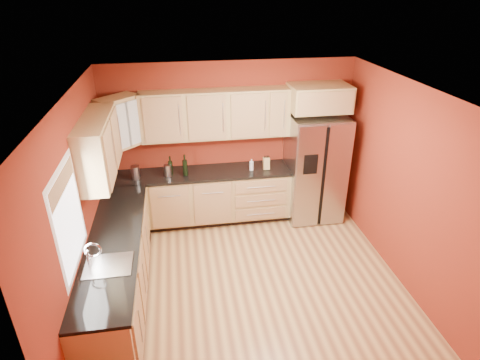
% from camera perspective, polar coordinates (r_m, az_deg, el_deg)
% --- Properties ---
extents(floor, '(4.00, 4.00, 0.00)m').
position_cam_1_polar(floor, '(5.60, 1.77, -14.55)').
color(floor, brown).
rests_on(floor, ground).
extents(ceiling, '(4.00, 4.00, 0.00)m').
position_cam_1_polar(ceiling, '(4.36, 2.26, 12.20)').
color(ceiling, white).
rests_on(ceiling, wall_back).
extents(wall_back, '(4.00, 0.04, 2.60)m').
position_cam_1_polar(wall_back, '(6.63, -1.34, 5.53)').
color(wall_back, maroon).
rests_on(wall_back, floor).
extents(wall_front, '(4.00, 0.04, 2.60)m').
position_cam_1_polar(wall_front, '(3.30, 9.07, -19.89)').
color(wall_front, maroon).
rests_on(wall_front, floor).
extents(wall_left, '(0.04, 4.00, 2.60)m').
position_cam_1_polar(wall_left, '(4.91, -21.67, -4.52)').
color(wall_left, maroon).
rests_on(wall_left, floor).
extents(wall_right, '(0.04, 4.00, 2.60)m').
position_cam_1_polar(wall_right, '(5.55, 22.69, -1.02)').
color(wall_right, maroon).
rests_on(wall_right, floor).
extents(base_cabinets_back, '(2.90, 0.60, 0.88)m').
position_cam_1_polar(base_cabinets_back, '(6.68, -5.58, -2.60)').
color(base_cabinets_back, tan).
rests_on(base_cabinets_back, floor).
extents(base_cabinets_left, '(0.60, 2.80, 0.88)m').
position_cam_1_polar(base_cabinets_left, '(5.32, -16.89, -12.31)').
color(base_cabinets_left, tan).
rests_on(base_cabinets_left, floor).
extents(countertop_back, '(2.90, 0.62, 0.04)m').
position_cam_1_polar(countertop_back, '(6.46, -5.75, 0.93)').
color(countertop_back, black).
rests_on(countertop_back, base_cabinets_back).
extents(countertop_left, '(0.62, 2.80, 0.04)m').
position_cam_1_polar(countertop_left, '(5.05, -17.46, -8.22)').
color(countertop_left, black).
rests_on(countertop_left, base_cabinets_left).
extents(upper_cabinets_back, '(2.30, 0.33, 0.75)m').
position_cam_1_polar(upper_cabinets_back, '(6.28, -3.47, 9.33)').
color(upper_cabinets_back, tan).
rests_on(upper_cabinets_back, wall_back).
extents(upper_cabinets_left, '(0.33, 1.35, 0.75)m').
position_cam_1_polar(upper_cabinets_left, '(5.29, -19.48, 4.49)').
color(upper_cabinets_left, tan).
rests_on(upper_cabinets_left, wall_left).
extents(corner_upper_cabinet, '(0.67, 0.67, 0.75)m').
position_cam_1_polar(corner_upper_cabinet, '(6.15, -16.69, 7.88)').
color(corner_upper_cabinet, tan).
rests_on(corner_upper_cabinet, wall_back).
extents(over_fridge_cabinet, '(0.92, 0.60, 0.40)m').
position_cam_1_polar(over_fridge_cabinet, '(6.44, 11.20, 11.41)').
color(over_fridge_cabinet, tan).
rests_on(over_fridge_cabinet, wall_back).
extents(refrigerator, '(0.90, 0.75, 1.78)m').
position_cam_1_polar(refrigerator, '(6.76, 10.55, 1.73)').
color(refrigerator, '#B5B4B9').
rests_on(refrigerator, floor).
extents(window, '(0.03, 0.90, 1.00)m').
position_cam_1_polar(window, '(4.36, -23.12, -5.02)').
color(window, white).
rests_on(window, wall_left).
extents(sink_faucet, '(0.50, 0.42, 0.30)m').
position_cam_1_polar(sink_faucet, '(4.55, -18.47, -10.00)').
color(sink_faucet, silver).
rests_on(sink_faucet, countertop_left).
extents(canister_left, '(0.12, 0.12, 0.19)m').
position_cam_1_polar(canister_left, '(6.36, -10.23, 1.33)').
color(canister_left, '#B5B4B9').
rests_on(canister_left, countertop_back).
extents(canister_right, '(0.13, 0.13, 0.21)m').
position_cam_1_polar(canister_right, '(6.37, -14.65, 1.03)').
color(canister_right, '#B5B4B9').
rests_on(canister_right, countertop_back).
extents(wine_bottle_a, '(0.09, 0.09, 0.35)m').
position_cam_1_polar(wine_bottle_a, '(6.32, -7.84, 2.13)').
color(wine_bottle_a, black).
rests_on(wine_bottle_a, countertop_back).
extents(wine_bottle_b, '(0.08, 0.08, 0.31)m').
position_cam_1_polar(wine_bottle_b, '(6.37, -9.87, 2.03)').
color(wine_bottle_b, black).
rests_on(wine_bottle_b, countertop_back).
extents(knife_block, '(0.10, 0.09, 0.20)m').
position_cam_1_polar(knife_block, '(6.51, 3.76, 2.38)').
color(knife_block, tan).
rests_on(knife_block, countertop_back).
extents(soap_dispenser, '(0.08, 0.08, 0.19)m').
position_cam_1_polar(soap_dispenser, '(6.46, 1.64, 2.19)').
color(soap_dispenser, white).
rests_on(soap_dispenser, countertop_back).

